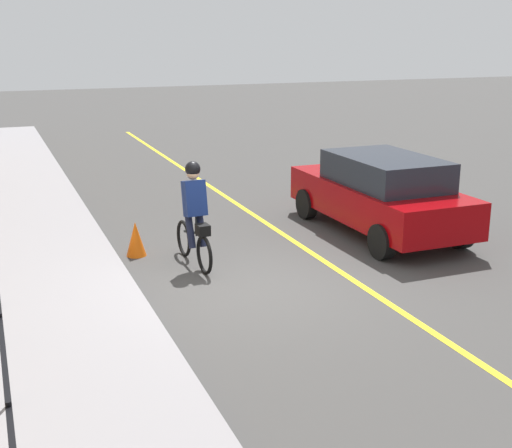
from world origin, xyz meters
name	(u,v)px	position (x,y,z in m)	size (l,w,h in m)	color
ground_plane	(254,286)	(0.00, 0.00, 0.00)	(80.00, 80.00, 0.00)	#3E3C3B
lane_line_centre	(343,274)	(0.00, -1.60, 0.00)	(36.00, 0.12, 0.01)	yellow
sidewalk	(31,312)	(0.00, 3.40, 0.07)	(40.00, 3.20, 0.15)	gray
cyclist_lead	(194,215)	(1.30, 0.58, 0.91)	(1.71, 0.38, 1.83)	black
patrol_sedan	(380,193)	(1.90, -3.43, 0.82)	(4.42, 1.97, 1.58)	#920307
traffic_cone_near	(136,239)	(2.23, 1.41, 0.31)	(0.36, 0.36, 0.63)	#F9610E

